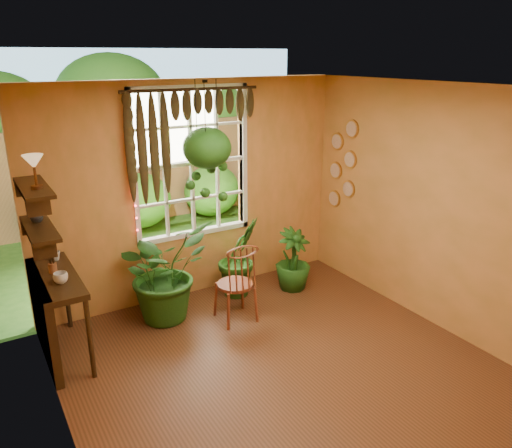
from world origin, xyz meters
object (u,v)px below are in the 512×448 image
Objects in this scene: potted_plant_mid at (239,257)px; hanging_basket at (207,153)px; potted_plant_left at (164,271)px; windsor_chair at (237,295)px; counter_ledge at (48,309)px.

potted_plant_mid is 1.42m from hanging_basket.
hanging_basket is at bearing 11.13° from potted_plant_left.
windsor_chair is 0.88m from potted_plant_left.
potted_plant_left is 1.14× the size of potted_plant_mid.
potted_plant_left is at bearing 146.65° from windsor_chair.
hanging_basket is (1.96, 0.33, 1.33)m from counter_ledge.
potted_plant_mid is at bearing 60.65° from windsor_chair.
potted_plant_mid is at bearing 6.86° from counter_ledge.
hanging_basket is at bearing 94.86° from windsor_chair.
counter_ledge is 1.32m from potted_plant_left.
counter_ledge is at bearing -171.43° from potted_plant_left.
potted_plant_mid is at bearing 4.70° from potted_plant_left.
hanging_basket reaches higher than potted_plant_left.
potted_plant_left is 1.45m from hanging_basket.
potted_plant_left is (-0.68, 0.49, 0.26)m from windsor_chair.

